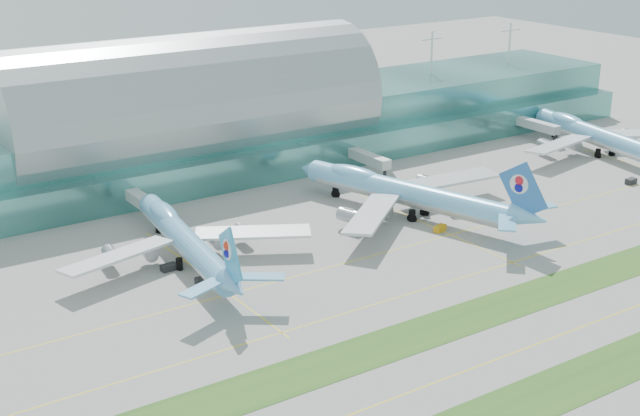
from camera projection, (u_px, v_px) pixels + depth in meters
ground at (469, 323)px, 182.79m from camera, size 700.00×700.00×0.00m
terminal at (189, 127)px, 278.84m from camera, size 340.00×69.10×36.00m
grass_strip_near at (576, 382)px, 160.87m from camera, size 420.00×12.00×0.08m
grass_strip_far at (463, 319)px, 184.34m from camera, size 420.00×12.00×0.08m
taxiline_b at (519, 351)px, 171.83m from camera, size 420.00×0.35×0.01m
taxiline_c at (413, 293)px, 196.87m from camera, size 420.00×0.35×0.01m
taxiline_d at (355, 260)px, 214.09m from camera, size 420.00×0.35×0.01m
airliner_b at (184, 238)px, 211.62m from camera, size 61.60×70.42×19.39m
airliner_c at (405, 191)px, 242.65m from camera, size 66.42×76.97×21.67m
airliner_d at (598, 135)px, 300.40m from camera, size 64.93×74.60×20.64m
gse_c at (203, 281)px, 201.07m from camera, size 3.35×2.10×1.58m
gse_d at (169, 267)px, 208.19m from camera, size 3.76×2.22×1.58m
gse_e at (440, 228)px, 232.33m from camera, size 4.15×2.95×1.60m
gse_f at (457, 214)px, 243.12m from camera, size 4.09×3.24×1.62m
gse_g at (631, 181)px, 270.32m from camera, size 3.78×2.36×1.70m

